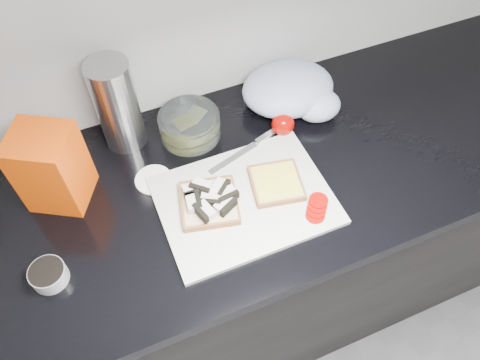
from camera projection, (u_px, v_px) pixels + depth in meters
name	position (u px, v px, depth m)	size (l,w,h in m)	color
base_cabinet	(202.00, 274.00, 1.51)	(3.50, 0.60, 0.86)	black
countertop	(190.00, 195.00, 1.15)	(3.50, 0.64, 0.04)	black
cutting_board	(245.00, 200.00, 1.11)	(0.40, 0.30, 0.01)	silver
bread_left	(209.00, 201.00, 1.08)	(0.16, 0.16, 0.04)	#C5AC8B
bread_right	(276.00, 183.00, 1.12)	(0.14, 0.14, 0.02)	#C5AC8B
tomato_slices	(317.00, 208.00, 1.08)	(0.08, 0.09, 0.02)	#920703
knife	(253.00, 145.00, 1.19)	(0.21, 0.08, 0.01)	#B9B9BD
seed_tub	(48.00, 274.00, 0.98)	(0.08, 0.08, 0.04)	#919696
tub_lid	(154.00, 180.00, 1.15)	(0.09, 0.09, 0.01)	white
glass_bowl	(190.00, 125.00, 1.21)	(0.16, 0.16, 0.07)	silver
bread_bag	(51.00, 168.00, 1.04)	(0.13, 0.12, 0.20)	#EB3D03
steel_canister	(117.00, 105.00, 1.13)	(0.10, 0.10, 0.25)	#A5A5AA
grocery_bag	(292.00, 91.00, 1.26)	(0.27, 0.24, 0.11)	silver
whole_tomatoes	(283.00, 124.00, 1.22)	(0.06, 0.06, 0.06)	#920703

